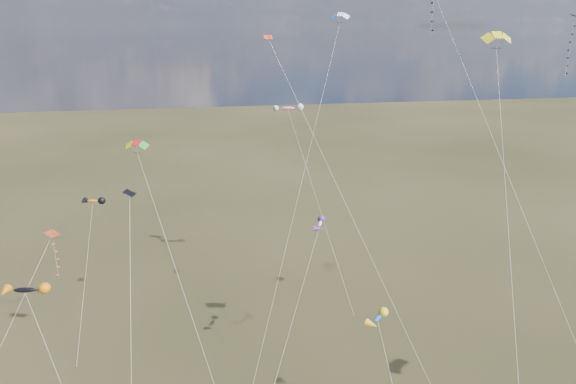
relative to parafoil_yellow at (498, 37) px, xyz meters
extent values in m
cube|color=black|center=(10.79, 4.79, 1.82)|extent=(1.17, 1.19, 0.32)
cylinder|color=silver|center=(0.29, -7.24, -14.42)|extent=(4.56, 31.92, 36.88)
cube|color=black|center=(-30.49, -4.96, -10.46)|extent=(0.92, 0.96, 0.36)
cube|color=#AB3316|center=(-38.79, 4.39, -16.83)|extent=(1.35, 1.36, 0.34)
cube|color=#EA4113|center=(-18.11, 10.59, -0.13)|extent=(0.82, 0.75, 0.37)
cylinder|color=silver|center=(-11.58, 0.53, -16.49)|extent=(13.08, 20.15, 32.74)
cylinder|color=silver|center=(-4.60, -13.10, -16.33)|extent=(9.34, 26.53, 33.06)
cylinder|color=silver|center=(-14.35, 12.02, -15.29)|extent=(14.29, 22.78, 35.15)
cylinder|color=silver|center=(-27.49, 0.64, -21.12)|extent=(7.17, 12.79, 23.47)
ellipsoid|color=black|center=(-40.19, -0.31, -19.82)|extent=(3.71, 1.45, 1.05)
cylinder|color=silver|center=(-37.78, -3.19, -26.33)|extent=(4.85, 5.78, 13.05)
ellipsoid|color=orange|center=(-37.80, 17.96, -18.38)|extent=(2.67, 1.58, 0.95)
cylinder|color=silver|center=(-38.46, 12.36, -25.62)|extent=(1.34, 11.22, 14.49)
cube|color=#332316|center=(-39.12, 6.76, -32.79)|extent=(0.10, 0.10, 0.12)
ellipsoid|color=white|center=(-13.81, 5.31, -17.96)|extent=(1.67, 2.78, 0.77)
cylinder|color=silver|center=(-17.43, 0.52, -25.41)|extent=(7.28, 9.60, 14.91)
ellipsoid|color=red|center=(-13.14, 26.95, -9.67)|extent=(3.75, 1.57, 1.13)
cylinder|color=silver|center=(-10.46, 18.99, -21.26)|extent=(5.39, 15.94, 23.20)
cube|color=#332316|center=(-7.78, 11.04, -32.79)|extent=(0.10, 0.10, 0.12)
ellipsoid|color=blue|center=(-11.96, -7.06, -21.50)|extent=(2.24, 2.17, 0.95)
camera|label=1|loc=(-25.55, -41.30, 0.92)|focal=32.00mm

